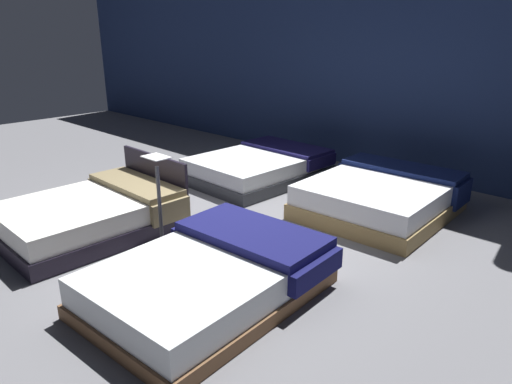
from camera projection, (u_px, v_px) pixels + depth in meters
name	position (u px, v px, depth m)	size (l,w,h in m)	color
ground_plane	(219.00, 231.00, 5.70)	(18.00, 18.00, 0.02)	slate
showroom_back_wall	(384.00, 66.00, 7.63)	(18.00, 0.06, 3.50)	navy
bed_0	(93.00, 214.00, 5.60)	(1.55, 1.97, 0.80)	black
bed_1	(212.00, 276.00, 4.24)	(1.64, 2.16, 0.47)	brown
bed_2	(260.00, 167.00, 7.58)	(1.61, 2.15, 0.46)	#292B30
bed_3	(380.00, 196.00, 6.17)	(1.78, 2.01, 0.52)	olive
price_sign	(161.00, 217.00, 5.00)	(0.28, 0.24, 1.09)	#3F3F44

